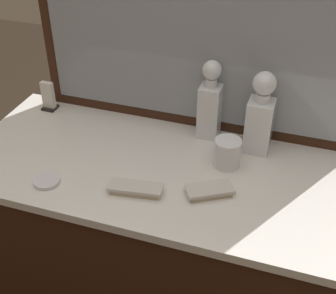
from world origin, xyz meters
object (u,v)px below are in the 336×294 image
(crystal_decanter_far_right, at_px, (210,107))
(porcelain_dish, at_px, (47,181))
(napkin_holder, at_px, (49,98))
(silver_brush_far_right, at_px, (135,189))
(crystal_tumbler_rear, at_px, (227,154))
(silver_brush_rear, at_px, (210,191))
(crystal_decanter_far_left, at_px, (260,120))

(crystal_decanter_far_right, relative_size, porcelain_dish, 3.43)
(napkin_holder, bearing_deg, porcelain_dish, -61.04)
(silver_brush_far_right, bearing_deg, crystal_tumbler_rear, 43.99)
(crystal_tumbler_rear, distance_m, porcelain_dish, 0.56)
(silver_brush_rear, xyz_separation_m, napkin_holder, (-0.69, 0.29, 0.03))
(silver_brush_rear, distance_m, napkin_holder, 0.75)
(napkin_holder, bearing_deg, crystal_decanter_far_left, -1.15)
(crystal_decanter_far_left, relative_size, silver_brush_rear, 1.87)
(crystal_decanter_far_right, distance_m, silver_brush_rear, 0.33)
(napkin_holder, bearing_deg, crystal_tumbler_rear, -10.49)
(crystal_tumbler_rear, bearing_deg, silver_brush_rear, -95.83)
(crystal_decanter_far_right, height_order, crystal_tumbler_rear, crystal_decanter_far_right)
(porcelain_dish, bearing_deg, crystal_decanter_far_left, 33.43)
(silver_brush_rear, height_order, silver_brush_far_right, same)
(crystal_decanter_far_right, bearing_deg, napkin_holder, -178.61)
(silver_brush_far_right, bearing_deg, silver_brush_rear, 16.26)
(porcelain_dish, xyz_separation_m, napkin_holder, (-0.22, 0.39, 0.04))
(silver_brush_rear, bearing_deg, porcelain_dish, -167.71)
(crystal_decanter_far_right, distance_m, crystal_tumbler_rear, 0.19)
(crystal_tumbler_rear, xyz_separation_m, silver_brush_far_right, (-0.22, -0.21, -0.03))
(crystal_decanter_far_right, distance_m, napkin_holder, 0.61)
(crystal_decanter_far_left, xyz_separation_m, silver_brush_rear, (-0.09, -0.27, -0.10))
(silver_brush_far_right, bearing_deg, crystal_decanter_far_right, 70.73)
(crystal_tumbler_rear, distance_m, napkin_holder, 0.72)
(crystal_decanter_far_right, relative_size, silver_brush_rear, 1.86)
(silver_brush_far_right, bearing_deg, napkin_holder, 144.45)
(silver_brush_rear, height_order, napkin_holder, napkin_holder)
(crystal_decanter_far_left, relative_size, porcelain_dish, 3.45)
(porcelain_dish, bearing_deg, crystal_decanter_far_right, 45.66)
(crystal_decanter_far_left, xyz_separation_m, silver_brush_far_right, (-0.30, -0.33, -0.10))
(silver_brush_rear, distance_m, silver_brush_far_right, 0.22)
(crystal_decanter_far_right, height_order, napkin_holder, crystal_decanter_far_right)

